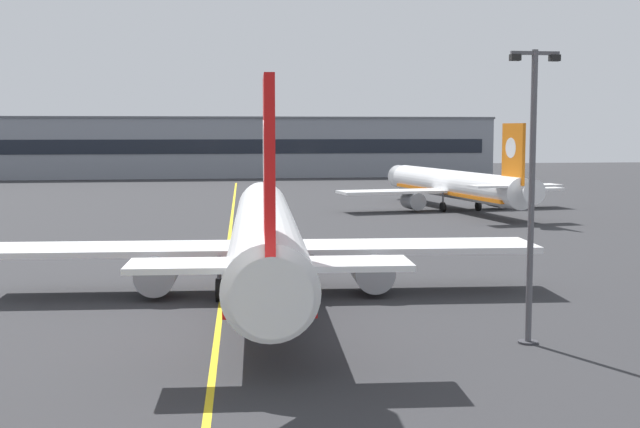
# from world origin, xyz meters

# --- Properties ---
(ground_plane) EXTENTS (400.00, 400.00, 0.00)m
(ground_plane) POSITION_xyz_m (0.00, 0.00, 0.00)
(ground_plane) COLOR #2D2D30
(taxiway_centreline) EXTENTS (9.68, 179.77, 0.01)m
(taxiway_centreline) POSITION_xyz_m (0.00, 30.00, 0.00)
(taxiway_centreline) COLOR yellow
(taxiway_centreline) RESTS_ON ground
(airliner_foreground) EXTENTS (32.25, 41.52, 11.65)m
(airliner_foreground) POSITION_xyz_m (1.74, 15.16, 3.37)
(airliner_foreground) COLOR white
(airliner_foreground) RESTS_ON ground
(airliner_background) EXTENTS (28.43, 36.41, 10.24)m
(airliner_background) POSITION_xyz_m (28.22, 63.93, 2.96)
(airliner_background) COLOR white
(airliner_background) RESTS_ON ground
(apron_lamp_post) EXTENTS (2.24, 0.90, 13.06)m
(apron_lamp_post) POSITION_xyz_m (12.56, 2.13, 6.83)
(apron_lamp_post) COLOR #515156
(apron_lamp_post) RESTS_ON ground
(terminal_building) EXTENTS (123.09, 12.40, 12.14)m
(terminal_building) POSITION_xyz_m (-3.51, 139.56, 6.08)
(terminal_building) COLOR gray
(terminal_building) RESTS_ON ground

